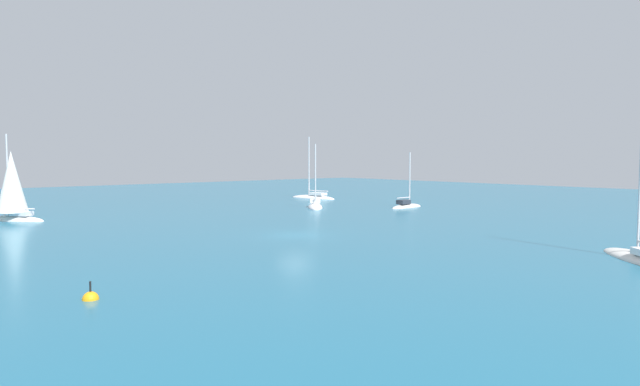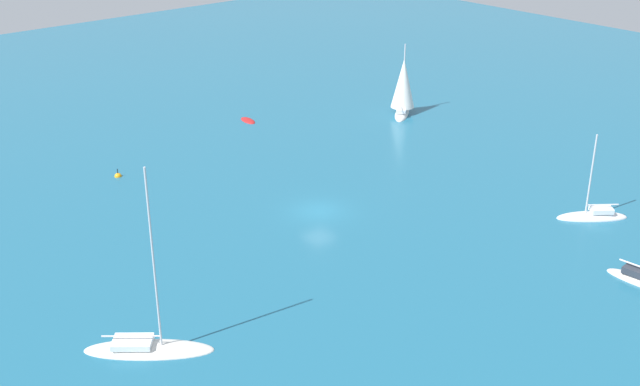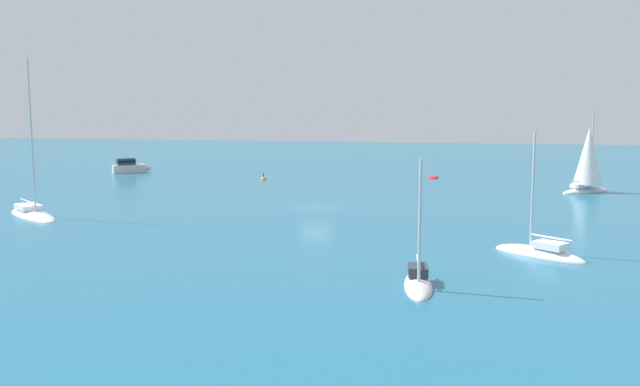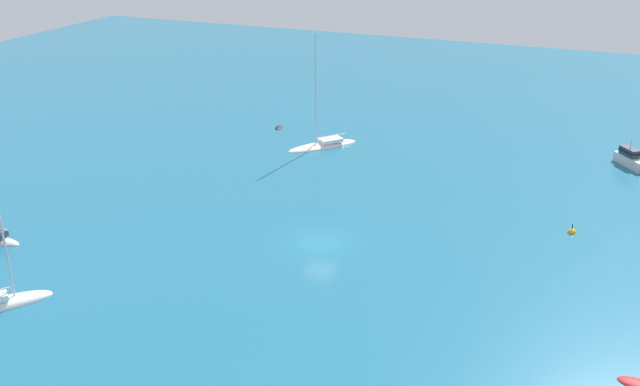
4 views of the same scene
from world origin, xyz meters
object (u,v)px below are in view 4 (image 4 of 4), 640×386
Objects in this scene: sloop_1 at (323,145)px; dinghy at (279,128)px; cabin_cruiser at (632,160)px; yacht_1 at (5,303)px; channel_buoy at (571,233)px.

dinghy is at bearing -78.89° from sloop_1.
cabin_cruiser reaches higher than dinghy.
yacht_1 is 37.78m from sloop_1.
channel_buoy reaches higher than dinghy.
yacht_1 is at bearing -18.18° from dinghy.
channel_buoy is at bearing 46.94° from dinghy.
yacht_1 is 7.20× the size of channel_buoy.
cabin_cruiser is 4.14× the size of channel_buoy.
yacht_1 reaches higher than channel_buoy.
sloop_1 reaches higher than yacht_1.
yacht_1 is 0.62× the size of sloop_1.
sloop_1 reaches higher than dinghy.
cabin_cruiser is 18.15m from channel_buoy.
sloop_1 reaches higher than channel_buoy.
sloop_1 is 11.53× the size of channel_buoy.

